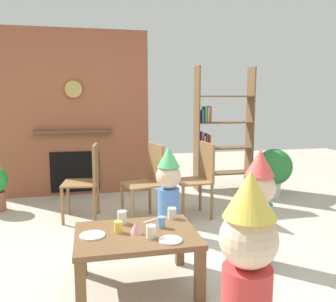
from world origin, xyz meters
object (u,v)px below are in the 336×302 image
Objects in this scene: paper_cup_far_left at (161,222)px; birthday_cake_slice at (136,228)px; child_in_pink at (258,204)px; dining_chair_middle at (149,177)px; dining_chair_right at (200,175)px; paper_cup_near_right at (118,227)px; paper_plate_rear at (92,235)px; child_with_cone_hat at (247,268)px; dining_chair_left at (88,177)px; coffee_table at (137,242)px; paper_cup_far_right at (151,232)px; potted_plant_tall at (274,168)px; paper_cup_near_left at (122,217)px; paper_cup_center at (172,213)px; child_by_the_chairs at (169,189)px; bookshelf at (219,133)px; paper_plate_front at (170,240)px.

paper_cup_far_left is 0.87× the size of birthday_cake_slice.
child_in_pink reaches higher than birthday_cake_slice.
dining_chair_middle is 0.62m from dining_chair_right.
paper_cup_near_right is 0.46× the size of paper_plate_rear.
child_with_cone_hat is (0.58, -1.00, 0.10)m from paper_cup_near_right.
paper_cup_far_left is at bearing 6.55° from paper_plate_rear.
coffee_table is at bearing 109.43° from dining_chair_left.
paper_cup_far_right is 0.13× the size of potted_plant_tall.
dining_chair_right is at bearing 57.01° from coffee_table.
child_in_pink reaches higher than paper_cup_near_left.
paper_cup_near_right is 0.27m from paper_cup_far_right.
paper_cup_far_right is at bearing -134.95° from potted_plant_tall.
paper_cup_far_left is at bearing 18.05° from coffee_table.
child_by_the_chairs reaches higher than paper_cup_center.
paper_plate_rear is 1.24m from child_by_the_chairs.
child_with_cone_hat reaches higher than paper_cup_center.
paper_plate_rear is 1.65m from dining_chair_left.
dining_chair_right is (-0.68, -1.20, -0.37)m from bookshelf.
birthday_cake_slice is (0.13, -0.05, 0.00)m from paper_cup_near_right.
paper_plate_front is at bearing 61.51° from dining_chair_right.
coffee_table is 3.08m from potted_plant_tall.
child_with_cone_hat is at bearing 52.47° from child_in_pink.
potted_plant_tall is (2.28, 2.07, 0.06)m from coffee_table.
birthday_cake_slice is at bearing -20.36° from paper_cup_near_right.
birthday_cake_slice is at bearing -142.25° from paper_cup_center.
paper_cup_near_right is at bearing -7.10° from child_by_the_chairs.
bookshelf reaches higher than dining_chair_right.
coffee_table is 10.43× the size of paper_cup_far_left.
paper_cup_far_left is 0.22m from birthday_cake_slice.
paper_cup_near_right is 1.51m from dining_chair_middle.
paper_cup_center is 0.10× the size of dining_chair_right.
paper_cup_near_right is 0.98× the size of paper_cup_far_left.
dining_chair_middle is at bearing 172.91° from dining_chair_left.
child_with_cone_hat is 1.29m from child_in_pink.
dining_chair_left is at bearing 104.00° from paper_cup_far_right.
dining_chair_left is (-0.03, 1.65, 0.07)m from paper_plate_rear.
paper_cup_near_left is 0.53m from paper_plate_front.
paper_plate_rear is (-0.41, 0.13, -0.04)m from paper_cup_far_right.
paper_cup_near_left reaches higher than paper_cup_far_right.
paper_cup_near_left is at bearing 109.18° from birthday_cake_slice.
child_with_cone_hat is at bearing -67.16° from paper_cup_far_right.
paper_plate_front is 0.18× the size of child_by_the_chairs.
paper_cup_center is at bearing 37.75° from birthday_cake_slice.
paper_plate_rear is 0.21× the size of dining_chair_left.
child_with_cone_hat is at bearing -65.89° from paper_cup_near_left.
paper_cup_near_right is at bearing 105.18° from dining_chair_left.
paper_cup_far_right is 0.11× the size of dining_chair_right.
paper_cup_far_right is (-0.11, -0.19, 0.00)m from paper_cup_far_left.
paper_cup_far_right is at bearing 6.73° from child_by_the_chairs.
bookshelf is 2.71× the size of potted_plant_tall.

